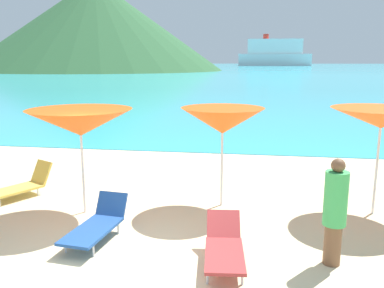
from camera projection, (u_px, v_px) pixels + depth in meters
ground_plane at (202, 144)px, 16.04m from camera, size 50.00×100.00×0.30m
ocean_water at (253, 66)px, 226.74m from camera, size 650.00×440.00×0.02m
headland_hill at (96, 25)px, 129.35m from camera, size 80.64×80.64×28.23m
umbrella_2 at (80, 123)px, 8.05m from camera, size 2.23×2.23×2.14m
umbrella_3 at (223, 121)px, 8.47m from camera, size 1.94×1.94×2.12m
umbrella_4 at (381, 118)px, 7.96m from camera, size 2.06×2.06×2.17m
lounge_chair_0 at (224, 246)px, 6.21m from camera, size 0.71×1.60×0.61m
lounge_chair_2 at (97, 224)px, 7.09m from camera, size 0.76×1.59×0.66m
lounge_chair_4 at (21, 185)px, 9.34m from camera, size 1.24×1.65×0.72m
beachgoer_1 at (335, 210)px, 6.11m from camera, size 0.35×0.35×1.67m
cruise_ship at (274, 54)px, 250.88m from camera, size 44.29×11.18×19.13m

